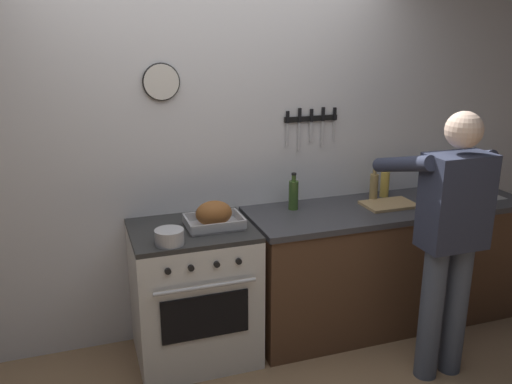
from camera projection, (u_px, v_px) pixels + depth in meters
The scene contains 10 objects.
wall_back at pixel (210, 151), 3.63m from camera, with size 6.00×0.13×2.60m.
counter_block at pixel (386, 262), 3.92m from camera, with size 2.03×0.65×0.90m.
stove at pixel (194, 293), 3.48m from camera, with size 0.76×0.67×0.90m.
person_cook at pixel (450, 231), 3.16m from camera, with size 0.51×0.63×1.66m.
roasting_pan at pixel (214, 216), 3.35m from camera, with size 0.35×0.26×0.17m.
saucepan at pixel (169, 237), 3.09m from camera, with size 0.17×0.17×0.09m.
cutting_board at pixel (389, 204), 3.76m from camera, with size 0.36×0.24×0.02m, color tan.
bottle_cooking_oil at pixel (385, 183), 3.95m from camera, with size 0.07×0.07×0.24m.
bottle_vinegar at pixel (374, 187), 3.85m from camera, with size 0.06×0.06×0.26m.
bottle_olive_oil at pixel (293, 194), 3.67m from camera, with size 0.07×0.07×0.26m.
Camera 1 is at (-0.85, -2.11, 2.09)m, focal length 37.73 mm.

